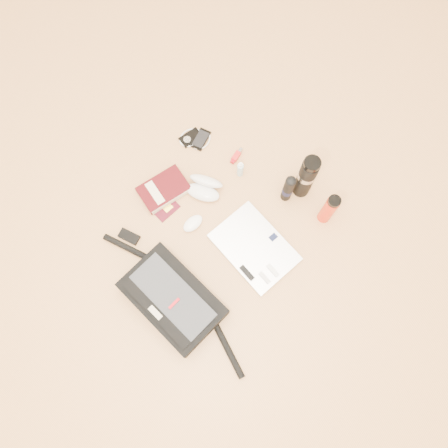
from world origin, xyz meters
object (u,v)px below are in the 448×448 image
(book, at_px, (164,190))
(messenger_bag, at_px, (172,299))
(thermos_black, at_px, (306,177))
(thermos_red, at_px, (329,209))
(laptop, at_px, (254,248))

(book, bearing_deg, messenger_bag, -26.93)
(messenger_bag, height_order, thermos_black, thermos_black)
(book, bearing_deg, thermos_black, 56.88)
(book, distance_m, thermos_red, 0.76)
(book, height_order, thermos_black, thermos_black)
(messenger_bag, relative_size, book, 3.34)
(thermos_red, bearing_deg, thermos_black, 162.18)
(messenger_bag, xyz_separation_m, book, (-0.35, 0.38, -0.04))
(thermos_red, bearing_deg, laptop, -118.95)
(laptop, distance_m, thermos_black, 0.39)
(laptop, relative_size, book, 1.59)
(laptop, distance_m, thermos_red, 0.37)
(laptop, bearing_deg, messenger_bag, -97.78)
(thermos_black, height_order, thermos_red, thermos_black)
(book, distance_m, thermos_black, 0.66)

